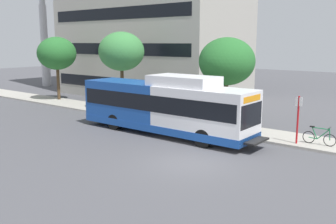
{
  "coord_description": "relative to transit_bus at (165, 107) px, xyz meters",
  "views": [
    {
      "loc": [
        -13.95,
        -9.79,
        5.58
      ],
      "look_at": [
        2.87,
        3.54,
        1.6
      ],
      "focal_mm": 40.59,
      "sensor_mm": 36.0,
      "label": 1
    }
  ],
  "objects": [
    {
      "name": "ground_plane",
      "position": [
        -3.74,
        3.55,
        -1.7
      ],
      "size": [
        120.0,
        120.0,
        0.0
      ],
      "primitive_type": "plane",
      "color": "#4C4C51"
    },
    {
      "name": "sidewalk_curb",
      "position": [
        3.26,
        1.55,
        -1.63
      ],
      "size": [
        3.0,
        56.0,
        0.14
      ],
      "primitive_type": "cube",
      "color": "#A8A399",
      "rests_on": "ground"
    },
    {
      "name": "transit_bus",
      "position": [
        0.0,
        0.0,
        0.0
      ],
      "size": [
        2.58,
        12.25,
        3.65
      ],
      "color": "white",
      "rests_on": "ground"
    },
    {
      "name": "bus_stop_sign_pole",
      "position": [
        2.31,
        -7.31,
        -0.05
      ],
      "size": [
        0.1,
        0.36,
        2.6
      ],
      "color": "red",
      "rests_on": "sidewalk_curb"
    },
    {
      "name": "bicycle_parked",
      "position": [
        2.79,
        -8.35,
        -1.14
      ],
      "size": [
        0.52,
        1.76,
        1.02
      ],
      "color": "black",
      "rests_on": "sidewalk_curb"
    },
    {
      "name": "street_tree_near_stop",
      "position": [
        3.98,
        -1.92,
        2.61
      ],
      "size": [
        3.63,
        3.63,
        5.73
      ],
      "color": "#4C3823",
      "rests_on": "sidewalk_curb"
    },
    {
      "name": "street_tree_mid_block",
      "position": [
        3.94,
        7.62,
        3.1
      ],
      "size": [
        3.64,
        3.64,
        6.23
      ],
      "color": "#4C3823",
      "rests_on": "sidewalk_curb"
    },
    {
      "name": "street_tree_far_block",
      "position": [
        4.05,
        16.32,
        2.78
      ],
      "size": [
        3.61,
        3.61,
        5.9
      ],
      "color": "#4C3823",
      "rests_on": "sidewalk_curb"
    },
    {
      "name": "lattice_comm_tower",
      "position": [
        10.67,
        28.05,
        5.58
      ],
      "size": [
        1.1,
        1.1,
        22.45
      ],
      "color": "#B7B7BC",
      "rests_on": "ground"
    }
  ]
}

